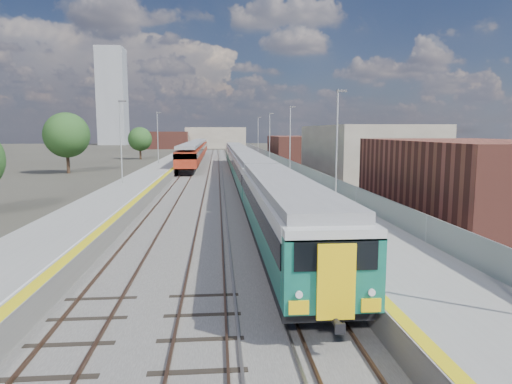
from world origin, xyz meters
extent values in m
plane|color=#47443A|center=(0.00, 50.00, 0.00)|extent=(320.00, 320.00, 0.00)
cube|color=#565451|center=(-2.25, 52.50, 0.03)|extent=(10.50, 155.00, 0.06)
cube|color=#4C3323|center=(0.78, 55.00, 0.11)|extent=(0.07, 160.00, 0.14)
cube|color=#4C3323|center=(2.22, 55.00, 0.11)|extent=(0.07, 160.00, 0.14)
cube|color=#4C3323|center=(-2.72, 55.00, 0.11)|extent=(0.07, 160.00, 0.14)
cube|color=#4C3323|center=(-1.28, 55.00, 0.11)|extent=(0.07, 160.00, 0.14)
cube|color=#4C3323|center=(-6.22, 55.00, 0.11)|extent=(0.07, 160.00, 0.14)
cube|color=#4C3323|center=(-4.78, 55.00, 0.11)|extent=(0.07, 160.00, 0.14)
cube|color=gray|center=(0.45, 55.00, 0.10)|extent=(0.08, 160.00, 0.10)
cube|color=gray|center=(-0.95, 55.00, 0.10)|extent=(0.08, 160.00, 0.10)
cube|color=slate|center=(5.25, 52.50, 0.50)|extent=(4.70, 155.00, 1.00)
cube|color=gray|center=(5.25, 52.50, 1.00)|extent=(4.70, 155.00, 0.03)
cube|color=yellow|center=(3.15, 52.50, 1.02)|extent=(0.40, 155.00, 0.01)
cube|color=gray|center=(7.45, 52.50, 1.60)|extent=(0.06, 155.00, 1.20)
cylinder|color=#9EA0A3|center=(6.60, 22.00, 4.77)|extent=(0.12, 0.12, 7.50)
cube|color=#4C4C4F|center=(6.85, 22.00, 8.42)|extent=(0.70, 0.18, 0.14)
cylinder|color=#9EA0A3|center=(6.60, 42.00, 4.77)|extent=(0.12, 0.12, 7.50)
cube|color=#4C4C4F|center=(6.85, 42.00, 8.42)|extent=(0.70, 0.18, 0.14)
cylinder|color=#9EA0A3|center=(6.60, 62.00, 4.77)|extent=(0.12, 0.12, 7.50)
cube|color=#4C4C4F|center=(6.85, 62.00, 8.42)|extent=(0.70, 0.18, 0.14)
cylinder|color=#9EA0A3|center=(6.60, 82.00, 4.77)|extent=(0.12, 0.12, 7.50)
cube|color=#4C4C4F|center=(6.85, 82.00, 8.42)|extent=(0.70, 0.18, 0.14)
cube|color=slate|center=(-9.05, 52.50, 0.50)|extent=(4.30, 155.00, 1.00)
cube|color=gray|center=(-9.05, 52.50, 1.00)|extent=(4.30, 155.00, 0.03)
cube|color=yellow|center=(-7.15, 52.50, 1.02)|extent=(0.45, 155.00, 0.01)
cube|color=silver|center=(-7.50, 52.50, 1.03)|extent=(0.08, 155.00, 0.01)
cylinder|color=#9EA0A3|center=(-10.20, 34.00, 4.77)|extent=(0.12, 0.12, 7.50)
cube|color=#4C4C4F|center=(-9.95, 34.00, 8.42)|extent=(0.70, 0.18, 0.14)
cylinder|color=#9EA0A3|center=(-10.20, 60.00, 4.77)|extent=(0.12, 0.12, 7.50)
cube|color=#4C4C4F|center=(-9.95, 60.00, 8.42)|extent=(0.70, 0.18, 0.14)
cube|color=brown|center=(14.00, 18.00, 2.60)|extent=(9.00, 16.00, 5.20)
cube|color=gray|center=(16.00, 45.00, 3.20)|extent=(11.00, 22.00, 6.40)
cube|color=brown|center=(13.00, 78.00, 2.40)|extent=(8.00, 18.00, 4.80)
cube|color=gray|center=(-2.00, 150.00, 3.50)|extent=(20.00, 14.00, 7.00)
cube|color=brown|center=(-18.00, 145.00, 2.80)|extent=(14.00, 12.00, 5.60)
cube|color=gray|center=(-45.00, 190.00, 20.00)|extent=(11.00, 11.00, 40.00)
cube|color=black|center=(1.50, 12.34, 0.83)|extent=(2.58, 18.49, 0.44)
cube|color=#0F5145|center=(1.50, 12.34, 1.59)|extent=(2.67, 18.49, 1.08)
cube|color=black|center=(1.50, 12.34, 2.45)|extent=(2.73, 18.49, 0.74)
cube|color=#BCBFBF|center=(1.50, 12.34, 3.03)|extent=(2.67, 18.49, 0.46)
cube|color=gray|center=(1.50, 12.34, 3.43)|extent=(2.37, 18.49, 0.38)
cube|color=black|center=(1.50, 31.32, 0.83)|extent=(2.58, 18.49, 0.44)
cube|color=#0F5145|center=(1.50, 31.32, 1.59)|extent=(2.67, 18.49, 1.08)
cube|color=black|center=(1.50, 31.32, 2.45)|extent=(2.73, 18.49, 0.74)
cube|color=#BCBFBF|center=(1.50, 31.32, 3.03)|extent=(2.67, 18.49, 0.46)
cube|color=gray|center=(1.50, 31.32, 3.43)|extent=(2.37, 18.49, 0.38)
cube|color=black|center=(1.50, 50.31, 0.83)|extent=(2.58, 18.49, 0.44)
cube|color=#0F5145|center=(1.50, 50.31, 1.59)|extent=(2.67, 18.49, 1.08)
cube|color=black|center=(1.50, 50.31, 2.45)|extent=(2.73, 18.49, 0.74)
cube|color=#BCBFBF|center=(1.50, 50.31, 3.03)|extent=(2.67, 18.49, 0.46)
cube|color=gray|center=(1.50, 50.31, 3.43)|extent=(2.37, 18.49, 0.38)
cube|color=black|center=(1.50, 69.29, 0.83)|extent=(2.58, 18.49, 0.44)
cube|color=#0F5145|center=(1.50, 69.29, 1.59)|extent=(2.67, 18.49, 1.08)
cube|color=black|center=(1.50, 69.29, 2.45)|extent=(2.73, 18.49, 0.74)
cube|color=#BCBFBF|center=(1.50, 69.29, 3.03)|extent=(2.67, 18.49, 0.46)
cube|color=gray|center=(1.50, 69.29, 3.43)|extent=(2.37, 18.49, 0.38)
cube|color=#0F5145|center=(1.50, 2.86, 2.04)|extent=(2.65, 0.57, 1.99)
cube|color=black|center=(1.50, 2.56, 2.61)|extent=(2.18, 0.06, 0.76)
cube|color=yellow|center=(1.50, 2.51, 1.94)|extent=(1.00, 0.09, 1.99)
cube|color=black|center=(-5.50, 58.33, 0.48)|extent=(1.95, 16.62, 0.68)
cube|color=maroon|center=(-5.50, 58.33, 2.11)|extent=(2.88, 19.55, 2.06)
cube|color=black|center=(-5.50, 58.33, 2.62)|extent=(2.94, 19.55, 0.72)
cube|color=gray|center=(-5.50, 58.33, 3.65)|extent=(2.57, 19.55, 0.41)
cube|color=black|center=(-5.50, 78.38, 0.48)|extent=(1.95, 16.62, 0.68)
cube|color=maroon|center=(-5.50, 78.38, 2.11)|extent=(2.88, 19.55, 2.06)
cube|color=black|center=(-5.50, 78.38, 2.62)|extent=(2.94, 19.55, 0.72)
cube|color=gray|center=(-5.50, 78.38, 3.65)|extent=(2.57, 19.55, 0.41)
cube|color=black|center=(-5.50, 98.43, 0.48)|extent=(1.95, 16.62, 0.68)
cube|color=maroon|center=(-5.50, 98.43, 2.11)|extent=(2.88, 19.55, 2.06)
cube|color=black|center=(-5.50, 98.43, 2.62)|extent=(2.94, 19.55, 0.72)
cube|color=gray|center=(-5.50, 98.43, 3.65)|extent=(2.57, 19.55, 0.41)
cylinder|color=#382619|center=(-21.83, 55.70, 1.45)|extent=(0.44, 0.44, 2.89)
sphere|color=#27451A|center=(-21.83, 55.70, 5.22)|extent=(6.10, 6.10, 6.10)
cylinder|color=#382619|center=(-17.23, 86.94, 1.15)|extent=(0.44, 0.44, 2.29)
sphere|color=#27451A|center=(-17.23, 86.94, 4.14)|extent=(4.84, 4.84, 4.84)
cylinder|color=#382619|center=(19.67, 59.57, 1.15)|extent=(0.44, 0.44, 2.30)
sphere|color=#27451A|center=(19.67, 59.57, 4.15)|extent=(4.85, 4.85, 4.85)
camera|label=1|loc=(-1.48, -8.47, 5.75)|focal=32.00mm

